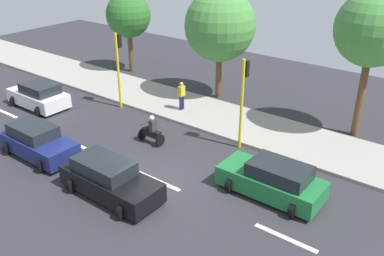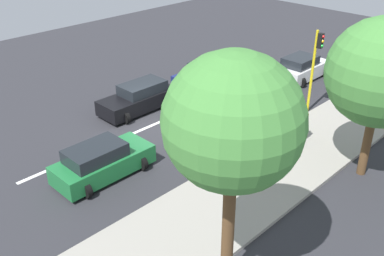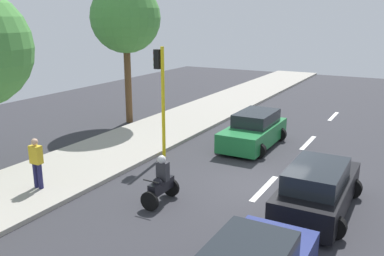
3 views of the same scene
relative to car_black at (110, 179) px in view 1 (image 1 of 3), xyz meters
name	(u,v)px [view 1 (image 1 of 3)]	position (x,y,z in m)	size (l,w,h in m)	color
ground_plane	(158,182)	(1.91, -0.88, -0.76)	(40.00, 60.00, 0.10)	#2D2D33
sidewalk	(243,124)	(8.91, -0.88, -0.64)	(4.00, 60.00, 0.15)	#9E998E
lane_stripe_north	(285,238)	(1.91, -6.88, -0.71)	(0.20, 2.40, 0.01)	white
lane_stripe_mid	(158,181)	(1.91, -0.88, -0.71)	(0.20, 2.40, 0.01)	white
lane_stripe_south	(70,141)	(1.91, 5.12, -0.71)	(0.20, 2.40, 0.01)	white
lane_stripe_far_south	(5,113)	(1.91, 11.12, -0.71)	(0.20, 2.40, 0.01)	white
car_black	(110,179)	(0.00, 0.00, 0.00)	(2.16, 4.40, 1.52)	black
car_green	(273,180)	(3.96, -5.23, 0.00)	(2.19, 4.24, 1.52)	#1E7238
car_dark_blue	(38,142)	(0.15, 5.12, 0.00)	(2.14, 4.08, 1.52)	navy
car_white	(39,96)	(3.72, 10.25, 0.00)	(2.25, 3.88, 1.52)	white
motorcycle	(151,131)	(4.36, 1.72, -0.07)	(0.60, 1.30, 1.53)	black
pedestrian_near_signal	(182,95)	(8.35, 2.98, 0.35)	(0.40, 0.24, 1.69)	#1E1E4C
traffic_light_corner	(119,60)	(6.75, 6.34, 2.22)	(0.49, 0.24, 4.50)	yellow
traffic_light_midblock	(243,91)	(6.75, -2.03, 2.22)	(0.49, 0.24, 4.50)	yellow
street_tree_center	(220,26)	(11.58, 2.62, 3.82)	(4.26, 4.26, 6.68)	brown
street_tree_south	(373,29)	(11.49, -6.08, 4.81)	(3.64, 3.64, 7.38)	brown
street_tree_north	(128,16)	(12.00, 10.73, 3.41)	(3.19, 3.19, 5.75)	brown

